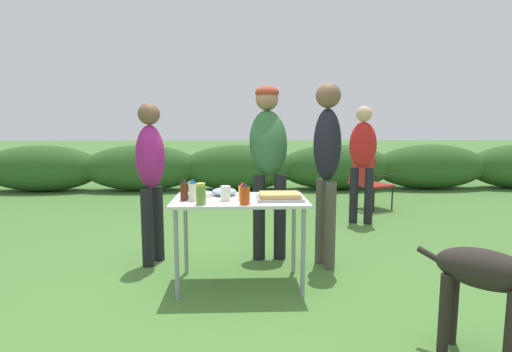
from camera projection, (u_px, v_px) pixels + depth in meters
name	position (u px, v px, depth m)	size (l,w,h in m)	color
ground_plane	(241.00, 284.00, 3.40)	(60.00, 60.00, 0.00)	#477533
shrub_hedge	(240.00, 167.00, 8.21)	(14.40, 0.90, 0.93)	#2D5623
folding_table	(240.00, 208.00, 3.31)	(1.10, 0.64, 0.74)	silver
food_tray	(280.00, 196.00, 3.25)	(0.37, 0.28, 0.06)	#9E9EA3
plate_stack	(199.00, 195.00, 3.39)	(0.22, 0.22, 0.04)	white
mixing_bowl	(224.00, 192.00, 3.45)	(0.21, 0.21, 0.07)	#99B2CC
paper_cup_stack	(226.00, 193.00, 3.20)	(0.08, 0.08, 0.12)	white
mustard_bottle	(243.00, 192.00, 3.23)	(0.06, 0.06, 0.15)	yellow
mayo_bottle	(193.00, 190.00, 3.20)	(0.07, 0.07, 0.18)	silver
hot_sauce_bottle	(245.00, 194.00, 3.06)	(0.08, 0.08, 0.18)	#CC4214
relish_jar	(201.00, 194.00, 3.05)	(0.07, 0.07, 0.17)	olive
bbq_sauce_bottle	(184.00, 190.00, 3.21)	(0.06, 0.06, 0.18)	#562314
standing_person_in_navy_coat	(269.00, 150.00, 4.03)	(0.40, 0.53, 1.74)	black
standing_person_with_beanie	(363.00, 154.00, 5.38)	(0.43, 0.37, 1.59)	black
standing_person_in_red_jacket	(327.00, 155.00, 3.71)	(0.32, 0.37, 1.73)	#4C473D
standing_person_in_olive_jacket	(151.00, 168.00, 3.80)	(0.35, 0.40, 1.55)	black
dog	(493.00, 279.00, 2.23)	(0.62, 0.63, 0.71)	#28231E
camp_chair_green_behind_table	(369.00, 180.00, 6.32)	(0.73, 0.68, 0.83)	maroon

